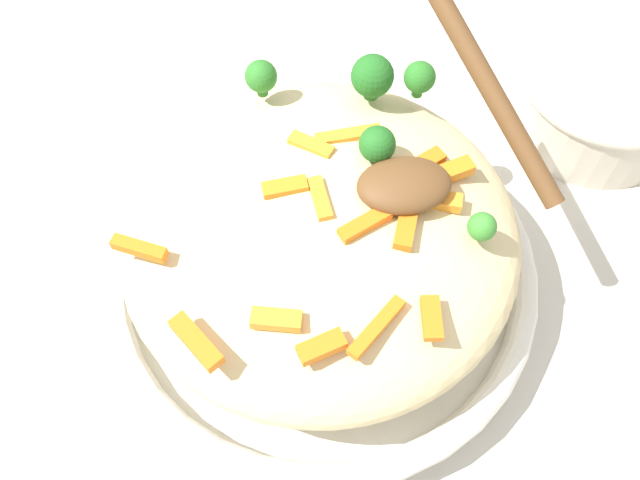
{
  "coord_description": "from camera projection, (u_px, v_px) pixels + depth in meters",
  "views": [
    {
      "loc": [
        -0.03,
        -0.22,
        0.45
      ],
      "look_at": [
        0.0,
        0.0,
        0.07
      ],
      "focal_mm": 38.51,
      "sensor_mm": 36.0,
      "label": 1
    }
  ],
  "objects": [
    {
      "name": "broccoli_floret_1",
      "position": [
        482.0,
        227.0,
        0.39
      ],
      "size": [
        0.02,
        0.02,
        0.02
      ],
      "color": "#377928",
      "rests_on": "pasta_mound"
    },
    {
      "name": "serving_spoon",
      "position": [
        434.0,
        154.0,
        0.4
      ],
      "size": [
        0.12,
        0.12,
        0.08
      ],
      "color": "brown",
      "rests_on": "pasta_mound"
    },
    {
      "name": "carrot_piece_10",
      "position": [
        276.0,
        319.0,
        0.37
      ],
      "size": [
        0.03,
        0.02,
        0.01
      ],
      "primitive_type": "cube",
      "rotation": [
        0.0,
        0.0,
        2.91
      ],
      "color": "orange",
      "rests_on": "pasta_mound"
    },
    {
      "name": "carrot_piece_0",
      "position": [
        434.0,
        200.0,
        0.41
      ],
      "size": [
        0.03,
        0.02,
        0.01
      ],
      "primitive_type": "cube",
      "rotation": [
        0.0,
        0.0,
        5.97
      ],
      "color": "orange",
      "rests_on": "pasta_mound"
    },
    {
      "name": "carrot_piece_14",
      "position": [
        196.0,
        342.0,
        0.36
      ],
      "size": [
        0.03,
        0.04,
        0.01
      ],
      "primitive_type": "cube",
      "rotation": [
        0.0,
        0.0,
        2.17
      ],
      "color": "orange",
      "rests_on": "pasta_mound"
    },
    {
      "name": "carrot_piece_13",
      "position": [
        407.0,
        221.0,
        0.39
      ],
      "size": [
        0.02,
        0.04,
        0.01
      ],
      "primitive_type": "cube",
      "rotation": [
        0.0,
        0.0,
        4.35
      ],
      "color": "orange",
      "rests_on": "pasta_mound"
    },
    {
      "name": "serving_bowl",
      "position": [
        320.0,
        274.0,
        0.48
      ],
      "size": [
        0.3,
        0.3,
        0.04
      ],
      "color": "white",
      "rests_on": "ground_plane"
    },
    {
      "name": "carrot_piece_5",
      "position": [
        319.0,
        202.0,
        0.4
      ],
      "size": [
        0.01,
        0.03,
        0.01
      ],
      "primitive_type": "cube",
      "rotation": [
        0.0,
        0.0,
        4.82
      ],
      "color": "orange",
      "rests_on": "pasta_mound"
    },
    {
      "name": "carrot_piece_3",
      "position": [
        449.0,
        172.0,
        0.42
      ],
      "size": [
        0.03,
        0.02,
        0.01
      ],
      "primitive_type": "cube",
      "rotation": [
        0.0,
        0.0,
        3.42
      ],
      "color": "orange",
      "rests_on": "pasta_mound"
    },
    {
      "name": "carrot_piece_2",
      "position": [
        139.0,
        248.0,
        0.39
      ],
      "size": [
        0.03,
        0.02,
        0.01
      ],
      "primitive_type": "cube",
      "rotation": [
        0.0,
        0.0,
        5.83
      ],
      "color": "orange",
      "rests_on": "pasta_mound"
    },
    {
      "name": "carrot_piece_7",
      "position": [
        365.0,
        224.0,
        0.39
      ],
      "size": [
        0.03,
        0.02,
        0.01
      ],
      "primitive_type": "cube",
      "rotation": [
        0.0,
        0.0,
        3.58
      ],
      "color": "orange",
      "rests_on": "pasta_mound"
    },
    {
      "name": "carrot_piece_8",
      "position": [
        416.0,
        169.0,
        0.42
      ],
      "size": [
        0.04,
        0.03,
        0.01
      ],
      "primitive_type": "cube",
      "rotation": [
        0.0,
        0.0,
        0.47
      ],
      "color": "orange",
      "rests_on": "pasta_mound"
    },
    {
      "name": "pasta_mound",
      "position": [
        320.0,
        234.0,
        0.43
      ],
      "size": [
        0.25,
        0.25,
        0.08
      ],
      "primitive_type": "ellipsoid",
      "color": "beige",
      "rests_on": "serving_bowl"
    },
    {
      "name": "companion_bowl",
      "position": [
        603.0,
        94.0,
        0.55
      ],
      "size": [
        0.15,
        0.15,
        0.06
      ],
      "color": "beige",
      "rests_on": "ground_plane"
    },
    {
      "name": "carrot_piece_12",
      "position": [
        285.0,
        188.0,
        0.4
      ],
      "size": [
        0.03,
        0.01,
        0.01
      ],
      "primitive_type": "cube",
      "rotation": [
        0.0,
        0.0,
        0.09
      ],
      "color": "orange",
      "rests_on": "pasta_mound"
    },
    {
      "name": "broccoli_floret_4",
      "position": [
        261.0,
        77.0,
        0.44
      ],
      "size": [
        0.02,
        0.02,
        0.03
      ],
      "color": "#296820",
      "rests_on": "pasta_mound"
    },
    {
      "name": "carrot_piece_6",
      "position": [
        432.0,
        318.0,
        0.37
      ],
      "size": [
        0.01,
        0.03,
        0.01
      ],
      "primitive_type": "cube",
      "rotation": [
        0.0,
        0.0,
        4.59
      ],
      "color": "orange",
      "rests_on": "pasta_mound"
    },
    {
      "name": "carrot_piece_9",
      "position": [
        348.0,
        136.0,
        0.43
      ],
      "size": [
        0.04,
        0.01,
        0.01
      ],
      "primitive_type": "cube",
      "rotation": [
        0.0,
        0.0,
        3.22
      ],
      "color": "orange",
      "rests_on": "pasta_mound"
    },
    {
      "name": "carrot_piece_1",
      "position": [
        321.0,
        347.0,
        0.36
      ],
      "size": [
        0.03,
        0.02,
        0.01
      ],
      "primitive_type": "cube",
      "rotation": [
        0.0,
        0.0,
        3.44
      ],
      "color": "orange",
      "rests_on": "pasta_mound"
    },
    {
      "name": "broccoli_floret_0",
      "position": [
        372.0,
        77.0,
        0.44
      ],
      "size": [
        0.03,
        0.03,
        0.03
      ],
      "color": "#205B1C",
      "rests_on": "pasta_mound"
    },
    {
      "name": "carrot_piece_11",
      "position": [
        376.0,
        327.0,
        0.37
      ],
      "size": [
        0.04,
        0.03,
        0.01
      ],
      "primitive_type": "cube",
      "rotation": [
        0.0,
        0.0,
        3.87
      ],
      "color": "orange",
      "rests_on": "pasta_mound"
    },
    {
      "name": "broccoli_floret_3",
      "position": [
        420.0,
        78.0,
        0.44
      ],
      "size": [
        0.02,
        0.02,
        0.03
      ],
      "color": "#296820",
      "rests_on": "pasta_mound"
    },
    {
      "name": "carrot_piece_4",
      "position": [
        306.0,
        146.0,
        0.42
      ],
      "size": [
        0.03,
        0.02,
        0.01
      ],
      "primitive_type": "cube",
      "rotation": [
        0.0,
        0.0,
        2.51
      ],
      "color": "orange",
      "rests_on": "pasta_mound"
    },
    {
      "name": "broccoli_floret_2",
      "position": [
        377.0,
        145.0,
        0.41
      ],
      "size": [
        0.02,
        0.02,
        0.03
      ],
      "color": "#205B1C",
      "rests_on": "pasta_mound"
    },
    {
      "name": "ground_plane",
      "position": [
        320.0,
        288.0,
        0.5
      ],
      "size": [
        2.4,
        2.4,
        0.0
      ],
      "primitive_type": "plane",
      "color": "beige"
    }
  ]
}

